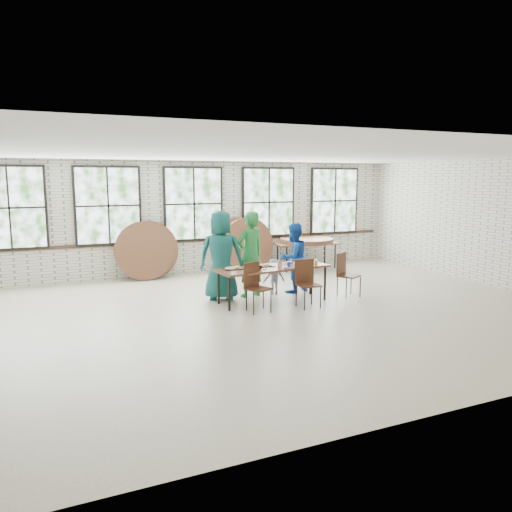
{
  "coord_description": "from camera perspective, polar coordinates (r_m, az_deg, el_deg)",
  "views": [
    {
      "loc": [
        -3.93,
        -8.34,
        2.54
      ],
      "look_at": [
        0.0,
        0.4,
        1.05
      ],
      "focal_mm": 35.0,
      "sensor_mm": 36.0,
      "label": 1
    }
  ],
  "objects": [
    {
      "name": "room",
      "position": [
        13.39,
        -7.14,
        5.73
      ],
      "size": [
        12.0,
        12.0,
        12.0
      ],
      "color": "beige",
      "rests_on": "ground"
    },
    {
      "name": "adult_teal",
      "position": [
        10.49,
        -3.99,
        0.07
      ],
      "size": [
        1.09,
        0.93,
        1.89
      ],
      "primitive_type": "imported",
      "rotation": [
        0.0,
        0.0,
        2.72
      ],
      "color": "#165757",
      "rests_on": "ground"
    },
    {
      "name": "chair_spare",
      "position": [
        11.03,
        10.14,
        -1.65
      ],
      "size": [
        0.57,
        0.56,
        0.95
      ],
      "rotation": [
        0.0,
        0.0,
        0.53
      ],
      "color": "#472717",
      "rests_on": "ground"
    },
    {
      "name": "tabletop_clutter",
      "position": [
        10.28,
        2.36,
        -1.11
      ],
      "size": [
        2.02,
        0.67,
        0.11
      ],
      "color": "black",
      "rests_on": "dining_table"
    },
    {
      "name": "chair_near_left",
      "position": [
        9.6,
        -0.12,
        -3.07
      ],
      "size": [
        0.54,
        0.53,
        0.95
      ],
      "rotation": [
        0.0,
        0.0,
        0.38
      ],
      "color": "#472717",
      "rests_on": "ground"
    },
    {
      "name": "storage_table",
      "position": [
        14.18,
        5.81,
        1.29
      ],
      "size": [
        1.87,
        0.93,
        0.74
      ],
      "rotation": [
        0.0,
        0.0,
        -0.1
      ],
      "color": "brown",
      "rests_on": "ground"
    },
    {
      "name": "adult_blue",
      "position": [
        11.22,
        4.28,
        -0.21
      ],
      "size": [
        0.89,
        0.78,
        1.56
      ],
      "primitive_type": "imported",
      "rotation": [
        0.0,
        0.0,
        3.42
      ],
      "color": "#184BA8",
      "rests_on": "ground"
    },
    {
      "name": "round_tops_stacked",
      "position": [
        14.17,
        5.81,
        1.77
      ],
      "size": [
        1.5,
        1.5,
        0.13
      ],
      "color": "brown",
      "rests_on": "storage_table"
    },
    {
      "name": "round_tops_leaning",
      "position": [
        13.26,
        -6.75,
        0.96
      ],
      "size": [
        4.34,
        0.47,
        1.49
      ],
      "color": "brown",
      "rests_on": "ground"
    },
    {
      "name": "toddler",
      "position": [
        11.07,
        2.08,
        -2.36
      ],
      "size": [
        0.53,
        0.34,
        0.78
      ],
      "primitive_type": "imported",
      "rotation": [
        0.0,
        0.0,
        3.03
      ],
      "color": "#1B143F",
      "rests_on": "ground"
    },
    {
      "name": "adult_green",
      "position": [
        10.74,
        -0.68,
        0.2
      ],
      "size": [
        0.77,
        0.61,
        1.85
      ],
      "primitive_type": "imported",
      "rotation": [
        0.0,
        0.0,
        3.42
      ],
      "color": "#228139",
      "rests_on": "ground"
    },
    {
      "name": "dining_table",
      "position": [
        10.29,
        1.92,
        -1.53
      ],
      "size": [
        2.47,
        1.04,
        0.74
      ],
      "rotation": [
        0.0,
        0.0,
        0.1
      ],
      "color": "brown",
      "rests_on": "ground"
    },
    {
      "name": "chair_near_right",
      "position": [
        10.01,
        5.77,
        -2.63
      ],
      "size": [
        0.44,
        0.42,
        0.95
      ],
      "rotation": [
        0.0,
        0.0,
        -0.04
      ],
      "color": "#472717",
      "rests_on": "ground"
    }
  ]
}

